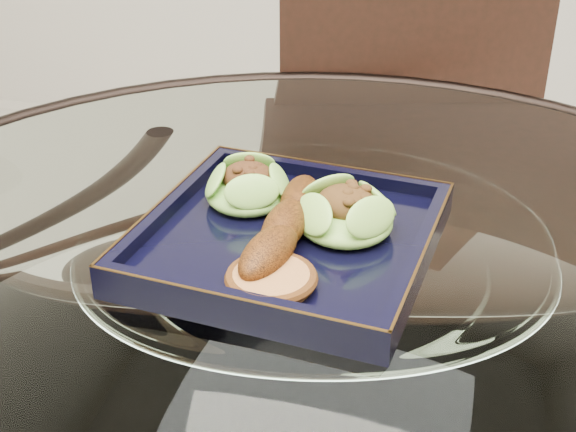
# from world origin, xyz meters

# --- Properties ---
(dining_table) EXTENTS (1.13, 1.13, 0.77)m
(dining_table) POSITION_xyz_m (-0.00, -0.00, 0.60)
(dining_table) COLOR white
(dining_table) RESTS_ON ground
(dining_chair) EXTENTS (0.55, 0.55, 1.01)m
(dining_chair) POSITION_xyz_m (0.04, 0.49, 0.56)
(dining_chair) COLOR black
(dining_chair) RESTS_ON ground
(navy_plate) EXTENTS (0.29, 0.29, 0.02)m
(navy_plate) POSITION_xyz_m (-0.04, 0.04, 0.77)
(navy_plate) COLOR black
(navy_plate) RESTS_ON dining_table
(lettuce_wrap_left) EXTENTS (0.09, 0.09, 0.03)m
(lettuce_wrap_left) POSITION_xyz_m (-0.09, 0.09, 0.80)
(lettuce_wrap_left) COLOR #5BAA31
(lettuce_wrap_left) RESTS_ON navy_plate
(lettuce_wrap_right) EXTENTS (0.12, 0.12, 0.03)m
(lettuce_wrap_right) POSITION_xyz_m (0.02, 0.06, 0.80)
(lettuce_wrap_right) COLOR #60A02E
(lettuce_wrap_right) RESTS_ON navy_plate
(roasted_plantain) EXTENTS (0.04, 0.18, 0.03)m
(roasted_plantain) POSITION_xyz_m (-0.04, 0.03, 0.80)
(roasted_plantain) COLOR #632E0A
(roasted_plantain) RESTS_ON navy_plate
(crumb_patty) EXTENTS (0.09, 0.09, 0.01)m
(crumb_patty) POSITION_xyz_m (-0.03, -0.05, 0.79)
(crumb_patty) COLOR #B9713D
(crumb_patty) RESTS_ON navy_plate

